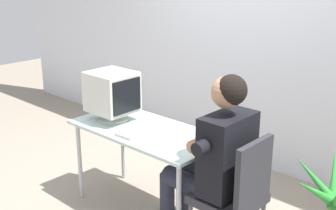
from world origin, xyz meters
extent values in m
plane|color=gray|center=(0.00, 0.00, 0.00)|extent=(12.00, 12.00, 0.00)
cube|color=silver|center=(0.30, 1.40, 1.50)|extent=(8.00, 0.10, 3.00)
cylinder|color=#B7B7BC|center=(-0.56, -0.24, 0.34)|extent=(0.04, 0.04, 0.69)
cylinder|color=#B7B7BC|center=(0.56, -0.24, 0.34)|extent=(0.04, 0.04, 0.69)
cylinder|color=#B7B7BC|center=(-0.56, 0.24, 0.34)|extent=(0.04, 0.04, 0.69)
cylinder|color=#B7B7BC|center=(0.56, 0.24, 0.34)|extent=(0.04, 0.04, 0.69)
cube|color=silver|center=(0.00, 0.00, 0.70)|extent=(1.25, 0.61, 0.02)
cylinder|color=silver|center=(-0.36, -0.03, 0.72)|extent=(0.27, 0.27, 0.02)
cylinder|color=silver|center=(-0.36, -0.03, 0.76)|extent=(0.06, 0.06, 0.06)
cube|color=silver|center=(-0.36, -0.03, 0.96)|extent=(0.36, 0.33, 0.33)
cube|color=black|center=(-0.17, -0.03, 0.96)|extent=(0.01, 0.28, 0.27)
cube|color=silver|center=(0.01, -0.04, 0.73)|extent=(0.19, 0.44, 0.02)
cube|color=beige|center=(0.01, -0.04, 0.74)|extent=(0.16, 0.40, 0.01)
cylinder|color=#4C4C51|center=(0.65, 0.13, 0.21)|extent=(0.03, 0.03, 0.42)
cube|color=#2D2D33|center=(0.83, -0.05, 0.45)|extent=(0.41, 0.41, 0.06)
cube|color=#2D2D33|center=(1.02, -0.05, 0.69)|extent=(0.04, 0.37, 0.43)
cube|color=black|center=(0.81, -0.05, 0.77)|extent=(0.22, 0.40, 0.54)
sphere|color=#A57A5B|center=(0.79, -0.05, 1.18)|extent=(0.21, 0.21, 0.21)
sphere|color=black|center=(0.82, -0.05, 1.20)|extent=(0.20, 0.20, 0.20)
cylinder|color=#262838|center=(0.58, -0.14, 0.50)|extent=(0.45, 0.14, 0.14)
cylinder|color=#262838|center=(0.58, 0.04, 0.50)|extent=(0.45, 0.14, 0.14)
cylinder|color=#262838|center=(0.36, -0.14, 0.25)|extent=(0.11, 0.11, 0.50)
cylinder|color=#262838|center=(0.36, 0.04, 0.25)|extent=(0.11, 0.11, 0.50)
cylinder|color=black|center=(0.79, -0.28, 0.88)|extent=(0.09, 0.14, 0.09)
cylinder|color=black|center=(0.79, 0.18, 0.88)|extent=(0.09, 0.14, 0.09)
cylinder|color=#A57A5B|center=(0.67, -0.05, 0.83)|extent=(0.09, 0.40, 0.09)
cone|color=#2B8832|center=(1.32, 0.48, 0.57)|extent=(0.23, 0.34, 0.38)
cone|color=#2B8832|center=(1.25, 0.38, 0.55)|extent=(0.39, 0.09, 0.32)
cone|color=#2B8832|center=(1.31, 0.25, 0.54)|extent=(0.24, 0.37, 0.33)
camera|label=1|loc=(2.31, -2.25, 1.96)|focal=47.03mm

